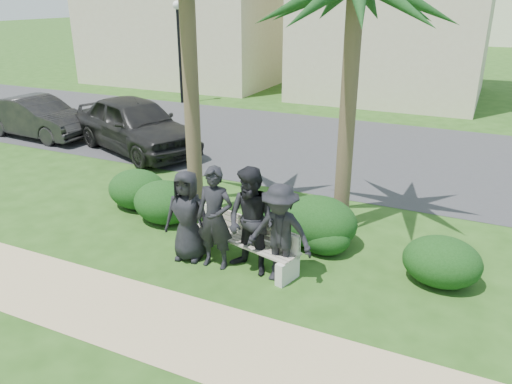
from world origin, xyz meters
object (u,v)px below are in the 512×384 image
Objects in this scene: car_b at (38,117)px; man_c at (251,222)px; man_a at (187,216)px; man_b at (215,218)px; street_lamp at (178,34)px; park_bench at (243,243)px; car_a at (135,124)px; man_d at (280,233)px.

man_c is at bearing -111.98° from car_b.
man_a is 1.25m from man_c.
man_c is (0.66, 0.08, 0.03)m from man_b.
man_c is (9.14, -11.88, -1.99)m from street_lamp.
street_lamp reaches higher than man_b.
car_b reaches higher than park_bench.
man_a is at bearing -56.51° from street_lamp.
man_a is (7.89, -11.93, -2.10)m from street_lamp.
park_bench is 1.26× the size of man_b.
man_a reaches higher than car_a.
man_a is at bearing -115.19° from car_b.
man_d is (1.78, 0.01, 0.02)m from man_a.
man_b is 0.67m from man_c.
man_d is 0.35× the size of car_a.
car_b is (-10.35, 4.95, -0.28)m from man_c.
park_bench is (8.83, -11.61, -2.59)m from street_lamp.
man_a is 0.88× the size of man_c.
street_lamp is at bearing 142.12° from park_bench.
street_lamp is 14.45m from man_a.
man_a is at bearing 172.01° from man_b.
street_lamp is 2.25× the size of man_c.
car_a is (-6.03, 4.77, 0.48)m from park_bench.
man_c reaches higher than man_b.
man_c is 1.10× the size of man_d.
street_lamp is at bearing 141.39° from man_c.
man_c reaches higher than man_a.
man_b is 0.45× the size of car_b.
man_a is at bearing -146.48° from park_bench.
man_a reaches higher than park_bench.
man_d reaches higher than man_a.
man_a is 0.97× the size of man_d.
street_lamp reaches higher than man_d.
street_lamp is 1.05× the size of car_b.
street_lamp reaches higher than park_bench.
car_b is (-1.22, -6.93, -2.27)m from street_lamp.
car_b is at bearing 147.81° from man_b.
park_bench is 7.70m from car_a.
car_a is (-6.87, 5.08, -0.03)m from man_d.
man_b is at bearing -159.20° from man_c.
car_b is at bearing 152.75° from man_d.
man_c is at bearing -52.43° from street_lamp.
car_b is (-9.11, 5.00, -0.17)m from man_a.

